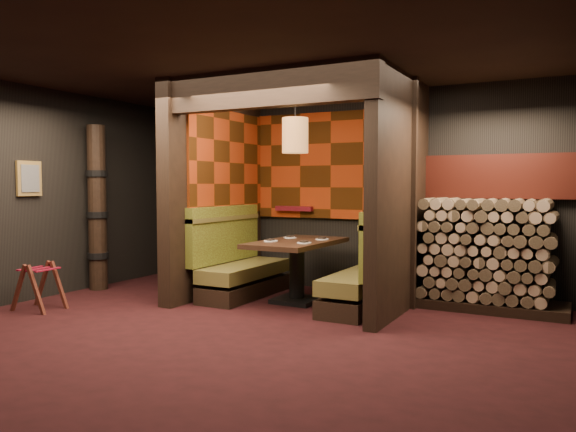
# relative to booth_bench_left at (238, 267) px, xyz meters

# --- Properties ---
(floor) EXTENTS (6.50, 5.50, 0.02)m
(floor) POSITION_rel_booth_bench_left_xyz_m (0.96, -1.65, -0.41)
(floor) COLOR black
(floor) RESTS_ON ground
(ceiling) EXTENTS (6.50, 5.50, 0.02)m
(ceiling) POSITION_rel_booth_bench_left_xyz_m (0.96, -1.65, 2.46)
(ceiling) COLOR black
(ceiling) RESTS_ON ground
(wall_back) EXTENTS (6.50, 0.02, 2.85)m
(wall_back) POSITION_rel_booth_bench_left_xyz_m (0.96, 1.11, 1.02)
(wall_back) COLOR black
(wall_back) RESTS_ON ground
(wall_left) EXTENTS (0.02, 5.50, 2.85)m
(wall_left) POSITION_rel_booth_bench_left_xyz_m (-2.30, -1.65, 1.02)
(wall_left) COLOR black
(wall_left) RESTS_ON ground
(partition_left) EXTENTS (0.20, 2.20, 2.85)m
(partition_left) POSITION_rel_booth_bench_left_xyz_m (-0.39, -0.00, 1.02)
(partition_left) COLOR black
(partition_left) RESTS_ON floor
(partition_right) EXTENTS (0.15, 2.10, 2.85)m
(partition_right) POSITION_rel_booth_bench_left_xyz_m (2.26, 0.05, 1.02)
(partition_right) COLOR black
(partition_right) RESTS_ON floor
(header_beam) EXTENTS (2.85, 0.18, 0.44)m
(header_beam) POSITION_rel_booth_bench_left_xyz_m (0.94, -0.95, 2.23)
(header_beam) COLOR black
(header_beam) RESTS_ON partition_left
(tapa_back_panel) EXTENTS (2.40, 0.06, 1.55)m
(tapa_back_panel) POSITION_rel_booth_bench_left_xyz_m (0.94, 1.06, 1.42)
(tapa_back_panel) COLOR #942C0C
(tapa_back_panel) RESTS_ON wall_back
(tapa_side_panel) EXTENTS (0.04, 1.85, 1.45)m
(tapa_side_panel) POSITION_rel_booth_bench_left_xyz_m (-0.27, 0.17, 1.45)
(tapa_side_panel) COLOR #942C0C
(tapa_side_panel) RESTS_ON partition_left
(lacquer_shelf) EXTENTS (0.60, 0.12, 0.07)m
(lacquer_shelf) POSITION_rel_booth_bench_left_xyz_m (0.36, 1.00, 0.78)
(lacquer_shelf) COLOR maroon
(lacquer_shelf) RESTS_ON wall_back
(booth_bench_left) EXTENTS (0.68, 1.60, 1.14)m
(booth_bench_left) POSITION_rel_booth_bench_left_xyz_m (0.00, 0.00, 0.00)
(booth_bench_left) COLOR black
(booth_bench_left) RESTS_ON floor
(booth_bench_right) EXTENTS (0.68, 1.60, 1.14)m
(booth_bench_right) POSITION_rel_booth_bench_left_xyz_m (1.89, 0.00, 0.00)
(booth_bench_right) COLOR black
(booth_bench_right) RESTS_ON floor
(dining_table) EXTENTS (0.86, 1.55, 0.81)m
(dining_table) POSITION_rel_booth_bench_left_xyz_m (0.91, -0.01, 0.18)
(dining_table) COLOR black
(dining_table) RESTS_ON floor
(place_settings) EXTENTS (0.67, 0.71, 0.03)m
(place_settings) POSITION_rel_booth_bench_left_xyz_m (0.91, -0.01, 0.42)
(place_settings) COLOR white
(place_settings) RESTS_ON dining_table
(pendant_lamp) EXTENTS (0.34, 0.34, 0.91)m
(pendant_lamp) POSITION_rel_booth_bench_left_xyz_m (0.91, -0.06, 1.77)
(pendant_lamp) COLOR #9A6130
(pendant_lamp) RESTS_ON ceiling
(framed_picture) EXTENTS (0.05, 0.36, 0.46)m
(framed_picture) POSITION_rel_booth_bench_left_xyz_m (-2.25, -1.55, 1.22)
(framed_picture) COLOR olive
(framed_picture) RESTS_ON wall_left
(luggage_rack) EXTENTS (0.61, 0.45, 0.62)m
(luggage_rack) POSITION_rel_booth_bench_left_xyz_m (-1.69, -1.88, -0.09)
(luggage_rack) COLOR #4F2016
(luggage_rack) RESTS_ON floor
(totem_column) EXTENTS (0.31, 0.31, 2.40)m
(totem_column) POSITION_rel_booth_bench_left_xyz_m (-2.09, -0.55, 0.79)
(totem_column) COLOR black
(totem_column) RESTS_ON floor
(firewood_stack) EXTENTS (1.73, 0.70, 1.36)m
(firewood_stack) POSITION_rel_booth_bench_left_xyz_m (3.25, 0.70, 0.28)
(firewood_stack) COLOR black
(firewood_stack) RESTS_ON floor
(mosaic_header) EXTENTS (1.83, 0.10, 0.56)m
(mosaic_header) POSITION_rel_booth_bench_left_xyz_m (3.25, 1.03, 1.24)
(mosaic_header) COLOR maroon
(mosaic_header) RESTS_ON wall_back
(bay_front_post) EXTENTS (0.08, 0.08, 2.85)m
(bay_front_post) POSITION_rel_booth_bench_left_xyz_m (2.35, 0.31, 1.02)
(bay_front_post) COLOR black
(bay_front_post) RESTS_ON floor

